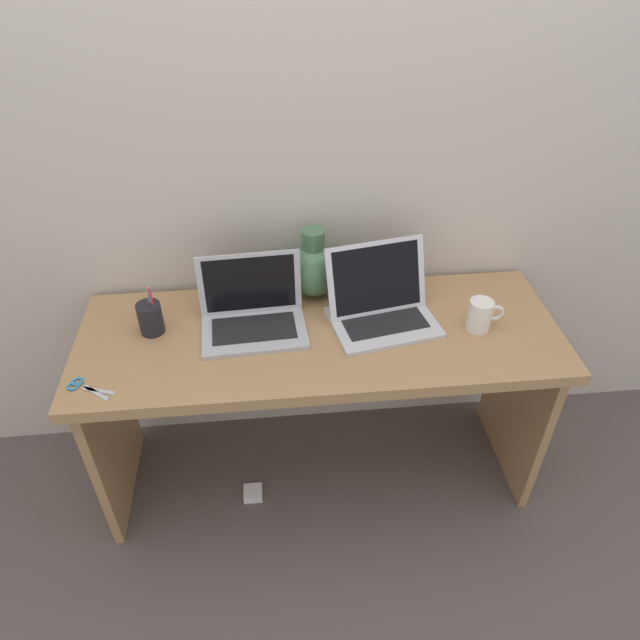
# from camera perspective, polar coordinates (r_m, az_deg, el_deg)

# --- Properties ---
(ground_plane) EXTENTS (6.00, 6.00, 0.00)m
(ground_plane) POSITION_cam_1_polar(r_m,az_deg,el_deg) (2.38, 0.00, -14.57)
(ground_plane) COLOR #564C47
(back_wall) EXTENTS (4.40, 0.04, 2.40)m
(back_wall) POSITION_cam_1_polar(r_m,az_deg,el_deg) (1.90, -1.03, 16.67)
(back_wall) COLOR beige
(back_wall) RESTS_ON ground
(desk) EXTENTS (1.56, 0.57, 0.71)m
(desk) POSITION_cam_1_polar(r_m,az_deg,el_deg) (1.96, 0.00, -4.51)
(desk) COLOR #AD7F51
(desk) RESTS_ON ground
(laptop_left) EXTENTS (0.34, 0.25, 0.23)m
(laptop_left) POSITION_cam_1_polar(r_m,az_deg,el_deg) (1.88, -6.69, 1.12)
(laptop_left) COLOR #B2B2B7
(laptop_left) RESTS_ON desk
(laptop_right) EXTENTS (0.37, 0.31, 0.24)m
(laptop_right) POSITION_cam_1_polar(r_m,az_deg,el_deg) (1.90, 5.94, 1.82)
(laptop_right) COLOR silver
(laptop_right) RESTS_ON desk
(green_vase) EXTENTS (0.18, 0.18, 0.25)m
(green_vase) POSITION_cam_1_polar(r_m,az_deg,el_deg) (1.99, -0.66, 5.15)
(green_vase) COLOR #47704C
(green_vase) RESTS_ON desk
(coffee_mug) EXTENTS (0.12, 0.08, 0.11)m
(coffee_mug) POSITION_cam_1_polar(r_m,az_deg,el_deg) (1.92, 15.52, 0.48)
(coffee_mug) COLOR white
(coffee_mug) RESTS_ON desk
(pen_cup) EXTENTS (0.08, 0.08, 0.17)m
(pen_cup) POSITION_cam_1_polar(r_m,az_deg,el_deg) (1.92, -16.33, 0.22)
(pen_cup) COLOR black
(pen_cup) RESTS_ON desk
(scissors) EXTENTS (0.14, 0.10, 0.01)m
(scissors) POSITION_cam_1_polar(r_m,az_deg,el_deg) (1.81, -22.28, -6.09)
(scissors) COLOR #B7B7BC
(scissors) RESTS_ON desk
(power_brick) EXTENTS (0.07, 0.07, 0.03)m
(power_brick) POSITION_cam_1_polar(r_m,az_deg,el_deg) (2.31, -6.61, -16.55)
(power_brick) COLOR white
(power_brick) RESTS_ON ground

